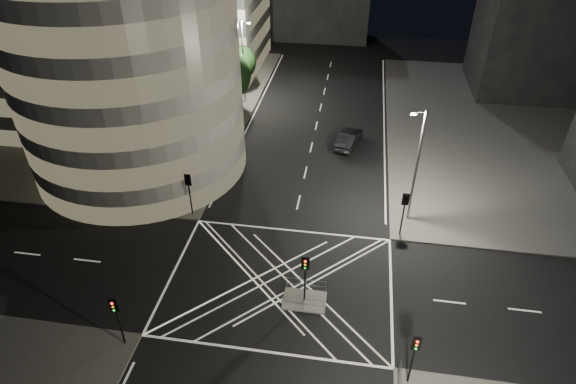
% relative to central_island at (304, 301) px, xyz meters
% --- Properties ---
extents(ground, '(120.00, 120.00, 0.00)m').
position_rel_central_island_xyz_m(ground, '(-2.00, 1.50, -0.07)').
color(ground, black).
rests_on(ground, ground).
extents(sidewalk_far_left, '(42.00, 42.00, 0.15)m').
position_rel_central_island_xyz_m(sidewalk_far_left, '(-31.00, 28.50, 0.00)').
color(sidewalk_far_left, '#494744').
rests_on(sidewalk_far_left, ground).
extents(central_island, '(3.00, 2.00, 0.15)m').
position_rel_central_island_xyz_m(central_island, '(0.00, 0.00, 0.00)').
color(central_island, slate).
rests_on(central_island, ground).
extents(office_tower_curved, '(30.00, 29.00, 27.20)m').
position_rel_central_island_xyz_m(office_tower_curved, '(-22.74, 20.24, 12.58)').
color(office_tower_curved, gray).
rests_on(office_tower_curved, sidewalk_far_left).
extents(building_right_far, '(14.00, 12.00, 15.00)m').
position_rel_central_island_xyz_m(building_right_far, '(24.00, 41.50, 7.58)').
color(building_right_far, black).
rests_on(building_right_far, sidewalk_far_right).
extents(tree_a, '(4.79, 4.79, 7.48)m').
position_rel_central_island_xyz_m(tree_a, '(-12.50, 10.50, 4.79)').
color(tree_a, black).
rests_on(tree_a, sidewalk_far_left).
extents(tree_b, '(4.96, 4.96, 7.92)m').
position_rel_central_island_xyz_m(tree_b, '(-12.50, 16.50, 5.13)').
color(tree_b, black).
rests_on(tree_b, sidewalk_far_left).
extents(tree_c, '(3.87, 3.87, 6.63)m').
position_rel_central_island_xyz_m(tree_c, '(-12.50, 22.50, 4.47)').
color(tree_c, black).
rests_on(tree_c, sidewalk_far_left).
extents(tree_d, '(5.11, 5.11, 7.58)m').
position_rel_central_island_xyz_m(tree_d, '(-12.50, 28.50, 4.71)').
color(tree_d, black).
rests_on(tree_d, sidewalk_far_left).
extents(tree_e, '(3.68, 3.68, 6.01)m').
position_rel_central_island_xyz_m(tree_e, '(-12.50, 34.50, 3.95)').
color(tree_e, black).
rests_on(tree_e, sidewalk_far_left).
extents(traffic_signal_fl, '(0.55, 0.22, 4.00)m').
position_rel_central_island_xyz_m(traffic_signal_fl, '(-10.80, 8.30, 2.84)').
color(traffic_signal_fl, black).
rests_on(traffic_signal_fl, sidewalk_far_left).
extents(traffic_signal_nl, '(0.55, 0.22, 4.00)m').
position_rel_central_island_xyz_m(traffic_signal_nl, '(-10.80, -5.30, 2.84)').
color(traffic_signal_nl, black).
rests_on(traffic_signal_nl, sidewalk_near_left).
extents(traffic_signal_fr, '(0.55, 0.22, 4.00)m').
position_rel_central_island_xyz_m(traffic_signal_fr, '(6.80, 8.30, 2.84)').
color(traffic_signal_fr, black).
rests_on(traffic_signal_fr, sidewalk_far_right).
extents(traffic_signal_nr, '(0.55, 0.22, 4.00)m').
position_rel_central_island_xyz_m(traffic_signal_nr, '(6.80, -5.30, 2.84)').
color(traffic_signal_nr, black).
rests_on(traffic_signal_nr, sidewalk_near_right).
extents(traffic_signal_island, '(0.55, 0.22, 4.00)m').
position_rel_central_island_xyz_m(traffic_signal_island, '(0.00, 0.00, 2.84)').
color(traffic_signal_island, black).
rests_on(traffic_signal_island, central_island).
extents(street_lamp_left_near, '(1.25, 0.25, 10.00)m').
position_rel_central_island_xyz_m(street_lamp_left_near, '(-11.44, 13.50, 5.47)').
color(street_lamp_left_near, slate).
rests_on(street_lamp_left_near, sidewalk_far_left).
extents(street_lamp_left_far, '(1.25, 0.25, 10.00)m').
position_rel_central_island_xyz_m(street_lamp_left_far, '(-11.44, 31.50, 5.47)').
color(street_lamp_left_far, slate).
rests_on(street_lamp_left_far, sidewalk_far_left).
extents(street_lamp_right_far, '(1.25, 0.25, 10.00)m').
position_rel_central_island_xyz_m(street_lamp_right_far, '(7.44, 10.50, 5.47)').
color(street_lamp_right_far, slate).
rests_on(street_lamp_right_far, sidewalk_far_right).
extents(railing_island_south, '(2.80, 0.06, 1.10)m').
position_rel_central_island_xyz_m(railing_island_south, '(0.00, -0.90, 0.62)').
color(railing_island_south, slate).
rests_on(railing_island_south, central_island).
extents(railing_island_north, '(2.80, 0.06, 1.10)m').
position_rel_central_island_xyz_m(railing_island_north, '(0.00, 0.90, 0.62)').
color(railing_island_north, slate).
rests_on(railing_island_north, central_island).
extents(sedan, '(2.93, 5.39, 1.68)m').
position_rel_central_island_xyz_m(sedan, '(1.86, 22.41, 0.77)').
color(sedan, black).
rests_on(sedan, ground).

